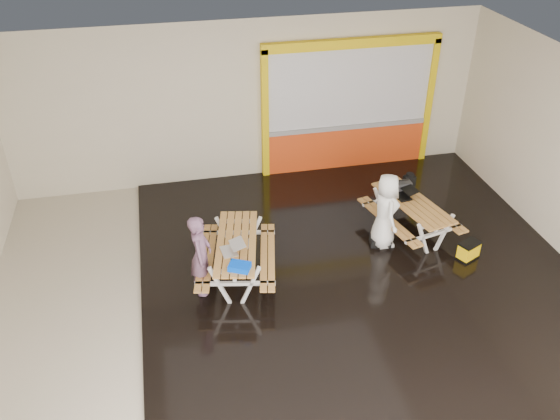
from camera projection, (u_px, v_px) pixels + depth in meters
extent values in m
cube|color=beige|center=(291.00, 287.00, 9.95)|extent=(10.00, 8.00, 0.01)
cube|color=white|center=(294.00, 91.00, 8.07)|extent=(10.00, 8.00, 0.01)
cube|color=beige|center=(249.00, 103.00, 12.31)|extent=(10.00, 0.01, 3.50)
cube|color=beige|center=(387.00, 408.00, 5.71)|extent=(10.00, 0.01, 3.50)
cube|color=black|center=(361.00, 276.00, 10.16)|extent=(7.50, 7.98, 0.05)
cube|color=#DB4415|center=(346.00, 148.00, 13.31)|extent=(3.60, 0.12, 1.00)
cube|color=gray|center=(347.00, 126.00, 13.03)|extent=(3.60, 0.14, 0.10)
cube|color=silver|center=(350.00, 87.00, 12.55)|extent=(3.60, 0.08, 1.72)
cube|color=yellow|center=(265.00, 116.00, 12.46)|extent=(0.14, 0.16, 2.90)
cube|color=yellow|center=(428.00, 102.00, 13.13)|extent=(0.14, 0.16, 2.90)
cube|color=yellow|center=(353.00, 43.00, 12.02)|extent=(3.88, 0.16, 0.20)
cube|color=#BE8641|center=(220.00, 243.00, 9.78)|extent=(0.49, 1.87, 0.04)
cube|color=#BE8641|center=(228.00, 243.00, 9.78)|extent=(0.49, 1.87, 0.04)
cube|color=#BE8641|center=(236.00, 242.00, 9.78)|extent=(0.49, 1.87, 0.04)
cube|color=#BE8641|center=(244.00, 242.00, 9.78)|extent=(0.49, 1.87, 0.04)
cube|color=#BE8641|center=(252.00, 242.00, 9.79)|extent=(0.49, 1.87, 0.04)
cube|color=white|center=(220.00, 286.00, 9.35)|extent=(0.35, 0.12, 0.76)
cube|color=white|center=(251.00, 285.00, 9.36)|extent=(0.35, 0.12, 0.76)
cube|color=white|center=(235.00, 284.00, 9.33)|extent=(1.28, 0.31, 0.06)
cube|color=white|center=(234.00, 271.00, 9.20)|extent=(0.64, 0.18, 0.06)
cube|color=white|center=(226.00, 235.00, 10.56)|extent=(0.35, 0.12, 0.76)
cube|color=white|center=(253.00, 234.00, 10.57)|extent=(0.35, 0.12, 0.76)
cube|color=white|center=(239.00, 233.00, 10.54)|extent=(1.28, 0.31, 0.06)
cube|color=white|center=(238.00, 221.00, 10.41)|extent=(0.64, 0.18, 0.06)
cube|color=white|center=(237.00, 252.00, 9.88)|extent=(0.36, 1.53, 0.06)
cube|color=#BE8641|center=(203.00, 256.00, 9.93)|extent=(0.48, 1.87, 0.04)
cube|color=#BE8641|center=(210.00, 256.00, 9.93)|extent=(0.48, 1.87, 0.04)
cube|color=#BE8641|center=(264.00, 256.00, 9.94)|extent=(0.48, 1.87, 0.04)
cube|color=#BE8641|center=(271.00, 256.00, 9.94)|extent=(0.48, 1.87, 0.04)
cube|color=#BE8641|center=(401.00, 206.00, 10.81)|extent=(0.53, 1.80, 0.04)
cube|color=#BE8641|center=(407.00, 204.00, 10.86)|extent=(0.53, 1.80, 0.04)
cube|color=#BE8641|center=(413.00, 202.00, 10.90)|extent=(0.53, 1.80, 0.04)
cube|color=#BE8641|center=(418.00, 201.00, 10.95)|extent=(0.53, 1.80, 0.04)
cube|color=#BE8641|center=(424.00, 199.00, 11.00)|extent=(0.53, 1.80, 0.04)
cube|color=white|center=(423.00, 239.00, 10.46)|extent=(0.34, 0.13, 0.73)
cube|color=white|center=(444.00, 233.00, 10.64)|extent=(0.34, 0.13, 0.73)
cube|color=white|center=(434.00, 234.00, 10.53)|extent=(1.23, 0.34, 0.05)
cube|color=white|center=(436.00, 223.00, 10.40)|extent=(0.61, 0.19, 0.05)
cube|color=white|center=(379.00, 202.00, 11.52)|extent=(0.34, 0.13, 0.73)
cube|color=white|center=(399.00, 197.00, 11.69)|extent=(0.34, 0.13, 0.73)
cube|color=white|center=(390.00, 198.00, 11.58)|extent=(1.23, 0.34, 0.05)
cube|color=white|center=(391.00, 188.00, 11.46)|extent=(0.61, 0.19, 0.05)
cube|color=white|center=(411.00, 211.00, 11.00)|extent=(0.40, 1.47, 0.05)
cube|color=#BE8641|center=(386.00, 222.00, 10.84)|extent=(0.53, 1.80, 0.04)
cube|color=#BE8641|center=(391.00, 220.00, 10.89)|extent=(0.53, 1.80, 0.04)
cube|color=#BE8641|center=(430.00, 209.00, 11.21)|extent=(0.53, 1.80, 0.04)
cube|color=#BE8641|center=(435.00, 208.00, 11.26)|extent=(0.53, 1.80, 0.04)
imported|color=#65465E|center=(201.00, 255.00, 9.40)|extent=(0.46, 0.59, 1.44)
imported|color=white|center=(386.00, 211.00, 10.56)|extent=(0.49, 0.73, 1.45)
cube|color=silver|center=(229.00, 251.00, 9.53)|extent=(0.28, 0.37, 0.02)
cube|color=silver|center=(237.00, 244.00, 9.50)|extent=(0.26, 0.36, 0.07)
cube|color=silver|center=(237.00, 244.00, 9.50)|extent=(0.22, 0.32, 0.05)
cube|color=black|center=(402.00, 197.00, 11.02)|extent=(0.29, 0.37, 0.02)
cube|color=black|center=(410.00, 190.00, 11.00)|extent=(0.27, 0.37, 0.07)
cube|color=silver|center=(410.00, 190.00, 11.00)|extent=(0.23, 0.32, 0.05)
cube|color=#0044ED|center=(240.00, 267.00, 9.12)|extent=(0.39, 0.35, 0.10)
cube|color=black|center=(401.00, 186.00, 11.22)|extent=(0.37, 0.19, 0.17)
cylinder|color=black|center=(402.00, 180.00, 11.16)|extent=(0.28, 0.02, 0.02)
cube|color=black|center=(409.00, 183.00, 11.64)|extent=(0.23, 0.15, 0.32)
cylinder|color=black|center=(410.00, 175.00, 11.54)|extent=(0.15, 0.15, 0.08)
cube|color=black|center=(380.00, 241.00, 10.89)|extent=(0.42, 0.35, 0.14)
cube|color=black|center=(467.00, 257.00, 10.55)|extent=(0.46, 0.40, 0.04)
cube|color=#E4B306|center=(469.00, 251.00, 10.47)|extent=(0.44, 0.37, 0.29)
cube|color=black|center=(470.00, 244.00, 10.38)|extent=(0.46, 0.40, 0.03)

